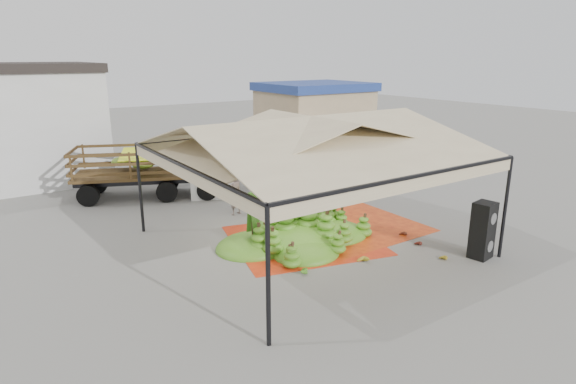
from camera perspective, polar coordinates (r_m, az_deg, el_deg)
ground at (r=15.31m, az=2.54°, el=-6.08°), size 90.00×90.00×0.00m
canopy_tent at (r=14.41m, az=2.70°, el=6.19°), size 8.10×8.10×4.00m
building_tan at (r=30.82m, az=3.13°, el=9.07°), size 6.30×5.30×4.10m
tarp_left at (r=15.54m, az=1.83°, el=-5.71°), size 5.30×5.15×0.01m
tarp_right at (r=17.09m, az=6.98°, el=-3.78°), size 4.40×4.62×0.01m
banana_heap at (r=15.24m, az=1.21°, el=-3.90°), size 5.72×4.89×1.13m
hand_yellow_a at (r=14.74m, az=17.81°, el=-7.40°), size 0.43×0.37×0.17m
hand_yellow_b at (r=14.03m, az=8.86°, el=-7.91°), size 0.60×0.58×0.21m
hand_red_a at (r=16.29m, az=13.42°, el=-4.82°), size 0.44×0.39×0.17m
hand_red_b at (r=15.58m, az=15.06°, el=-5.89°), size 0.42×0.36×0.18m
hand_green at (r=13.26m, az=1.52°, el=-9.17°), size 0.62×0.62×0.22m
hanging_bunches at (r=15.45m, az=12.07°, el=3.95°), size 4.74×0.24×0.20m
speaker_stack at (r=15.06m, az=22.07°, el=-4.24°), size 0.69×0.62×1.69m
banana_leaves at (r=14.86m, az=-4.28°, el=-6.81°), size 0.96×1.36×3.70m
vendor at (r=17.88m, az=-6.29°, el=-0.24°), size 0.64×0.48×1.57m
truck_left at (r=20.71m, az=-14.90°, el=3.11°), size 6.64×4.50×2.17m
truck_right at (r=25.13m, az=0.59°, el=5.75°), size 6.49×3.91×2.11m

